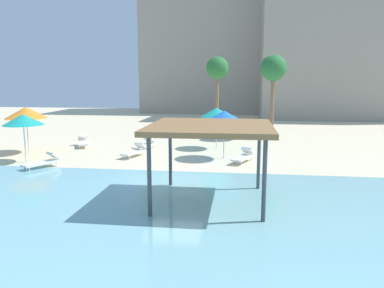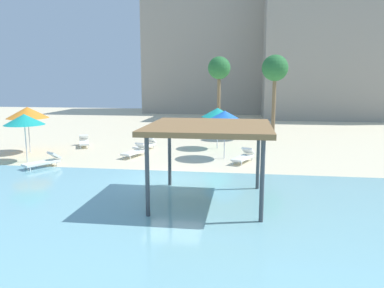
{
  "view_description": "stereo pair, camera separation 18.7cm",
  "coord_description": "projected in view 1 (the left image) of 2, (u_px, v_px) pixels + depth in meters",
  "views": [
    {
      "loc": [
        2.85,
        -15.81,
        4.42
      ],
      "look_at": [
        0.55,
        2.0,
        1.3
      ],
      "focal_mm": 35.0,
      "sensor_mm": 36.0,
      "label": 1
    },
    {
      "loc": [
        3.04,
        -15.79,
        4.42
      ],
      "look_at": [
        0.55,
        2.0,
        1.3
      ],
      "focal_mm": 35.0,
      "sensor_mm": 36.0,
      "label": 2
    }
  ],
  "objects": [
    {
      "name": "shade_pavilion",
      "position": [
        211.0,
        129.0,
        13.22
      ],
      "size": [
        4.31,
        4.31,
        2.84
      ],
      "color": "#42474C",
      "rests_on": "ground"
    },
    {
      "name": "lounge_chair_4",
      "position": [
        83.0,
        142.0,
        24.81
      ],
      "size": [
        1.34,
        1.97,
        0.74
      ],
      "rotation": [
        0.0,
        0.0,
        -1.14
      ],
      "color": "white",
      "rests_on": "ground"
    },
    {
      "name": "palm_tree_0",
      "position": [
        217.0,
        70.0,
        31.49
      ],
      "size": [
        1.9,
        1.9,
        6.31
      ],
      "color": "brown",
      "rests_on": "ground"
    },
    {
      "name": "beach_umbrella_blue_1",
      "position": [
        224.0,
        116.0,
        20.73
      ],
      "size": [
        2.23,
        2.23,
        2.7
      ],
      "color": "silver",
      "rests_on": "ground"
    },
    {
      "name": "palm_tree_1",
      "position": [
        273.0,
        70.0,
        27.15
      ],
      "size": [
        1.9,
        1.9,
        6.17
      ],
      "color": "brown",
      "rests_on": "ground"
    },
    {
      "name": "beach_umbrella_orange_4",
      "position": [
        26.0,
        113.0,
        22.27
      ],
      "size": [
        2.44,
        2.44,
        2.79
      ],
      "color": "silver",
      "rests_on": "ground"
    },
    {
      "name": "lagoon_water",
      "position": [
        144.0,
        225.0,
        11.44
      ],
      "size": [
        44.0,
        13.5,
        0.04
      ],
      "primitive_type": "cube",
      "color": "#7AB7C1",
      "rests_on": "ground"
    },
    {
      "name": "lounge_chair_3",
      "position": [
        44.0,
        161.0,
        18.82
      ],
      "size": [
        1.48,
        1.94,
        0.74
      ],
      "rotation": [
        0.0,
        0.0,
        -2.1
      ],
      "color": "white",
      "rests_on": "ground"
    },
    {
      "name": "beach_umbrella_teal_0",
      "position": [
        23.0,
        120.0,
        19.75
      ],
      "size": [
        2.1,
        2.1,
        2.6
      ],
      "color": "silver",
      "rests_on": "ground"
    },
    {
      "name": "lounge_chair_0",
      "position": [
        244.0,
        156.0,
        20.15
      ],
      "size": [
        1.29,
        1.98,
        0.74
      ],
      "rotation": [
        0.0,
        0.0,
        -1.97
      ],
      "color": "white",
      "rests_on": "ground"
    },
    {
      "name": "hotel_block_0",
      "position": [
        212.0,
        52.0,
        50.89
      ],
      "size": [
        18.15,
        9.65,
        16.13
      ],
      "primitive_type": "cube",
      "color": "#9E9384",
      "rests_on": "ground"
    },
    {
      "name": "lounge_chair_2",
      "position": [
        135.0,
        151.0,
        21.61
      ],
      "size": [
        1.18,
        1.99,
        0.74
      ],
      "rotation": [
        0.0,
        0.0,
        -1.9
      ],
      "color": "white",
      "rests_on": "ground"
    },
    {
      "name": "ground_plane",
      "position": [
        174.0,
        180.0,
        16.57
      ],
      "size": [
        80.0,
        80.0,
        0.0
      ],
      "primitive_type": "plane",
      "color": "beige"
    },
    {
      "name": "lounge_chair_5",
      "position": [
        145.0,
        145.0,
        23.66
      ],
      "size": [
        1.14,
        1.99,
        0.74
      ],
      "rotation": [
        0.0,
        0.0,
        -1.88
      ],
      "color": "white",
      "rests_on": "ground"
    },
    {
      "name": "hotel_block_1",
      "position": [
        352.0,
        45.0,
        43.02
      ],
      "size": [
        20.67,
        10.8,
        16.51
      ],
      "primitive_type": "cube",
      "color": "#9E9384",
      "rests_on": "ground"
    },
    {
      "name": "beach_umbrella_teal_3",
      "position": [
        217.0,
        112.0,
        23.83
      ],
      "size": [
        2.08,
        2.08,
        2.62
      ],
      "color": "silver",
      "rests_on": "ground"
    }
  ]
}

